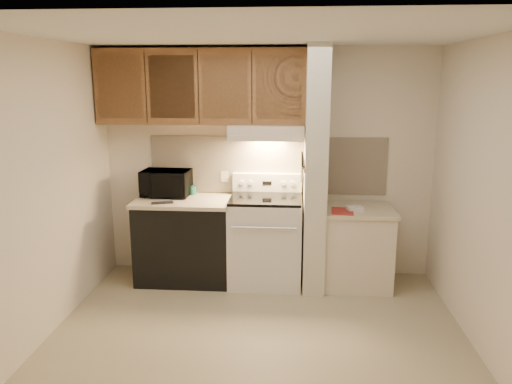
# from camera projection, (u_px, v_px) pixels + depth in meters

# --- Properties ---
(floor) EXTENTS (3.60, 3.60, 0.00)m
(floor) POSITION_uv_depth(u_px,v_px,m) (258.00, 334.00, 4.34)
(floor) COLOR tan
(floor) RESTS_ON ground
(ceiling) EXTENTS (3.60, 3.60, 0.00)m
(ceiling) POSITION_uv_depth(u_px,v_px,m) (258.00, 34.00, 3.78)
(ceiling) COLOR white
(ceiling) RESTS_ON wall_back
(wall_back) EXTENTS (3.60, 2.50, 0.02)m
(wall_back) POSITION_uv_depth(u_px,v_px,m) (268.00, 164.00, 5.51)
(wall_back) COLOR beige
(wall_back) RESTS_ON floor
(wall_left) EXTENTS (0.02, 3.00, 2.50)m
(wall_left) POSITION_uv_depth(u_px,v_px,m) (45.00, 191.00, 4.19)
(wall_left) COLOR beige
(wall_left) RESTS_ON floor
(wall_right) EXTENTS (0.02, 3.00, 2.50)m
(wall_right) POSITION_uv_depth(u_px,v_px,m) (486.00, 198.00, 3.93)
(wall_right) COLOR beige
(wall_right) RESTS_ON floor
(backsplash) EXTENTS (2.60, 0.02, 0.63)m
(backsplash) POSITION_uv_depth(u_px,v_px,m) (268.00, 165.00, 5.51)
(backsplash) COLOR #FFECCE
(backsplash) RESTS_ON wall_back
(range_body) EXTENTS (0.76, 0.65, 0.92)m
(range_body) POSITION_uv_depth(u_px,v_px,m) (266.00, 241.00, 5.36)
(range_body) COLOR silver
(range_body) RESTS_ON floor
(oven_window) EXTENTS (0.50, 0.01, 0.30)m
(oven_window) POSITION_uv_depth(u_px,v_px,m) (264.00, 248.00, 5.04)
(oven_window) COLOR black
(oven_window) RESTS_ON range_body
(oven_handle) EXTENTS (0.65, 0.02, 0.02)m
(oven_handle) POSITION_uv_depth(u_px,v_px,m) (264.00, 228.00, 4.95)
(oven_handle) COLOR silver
(oven_handle) RESTS_ON range_body
(cooktop) EXTENTS (0.74, 0.64, 0.03)m
(cooktop) POSITION_uv_depth(u_px,v_px,m) (266.00, 199.00, 5.25)
(cooktop) COLOR black
(cooktop) RESTS_ON range_body
(range_backguard) EXTENTS (0.76, 0.08, 0.20)m
(range_backguard) POSITION_uv_depth(u_px,v_px,m) (267.00, 182.00, 5.50)
(range_backguard) COLOR silver
(range_backguard) RESTS_ON range_body
(range_display) EXTENTS (0.10, 0.01, 0.04)m
(range_display) POSITION_uv_depth(u_px,v_px,m) (267.00, 183.00, 5.46)
(range_display) COLOR black
(range_display) RESTS_ON range_backguard
(range_knob_left_outer) EXTENTS (0.05, 0.02, 0.05)m
(range_knob_left_outer) POSITION_uv_depth(u_px,v_px,m) (242.00, 183.00, 5.48)
(range_knob_left_outer) COLOR silver
(range_knob_left_outer) RESTS_ON range_backguard
(range_knob_left_inner) EXTENTS (0.05, 0.02, 0.05)m
(range_knob_left_inner) POSITION_uv_depth(u_px,v_px,m) (251.00, 183.00, 5.47)
(range_knob_left_inner) COLOR silver
(range_knob_left_inner) RESTS_ON range_backguard
(range_knob_right_inner) EXTENTS (0.05, 0.02, 0.05)m
(range_knob_right_inner) POSITION_uv_depth(u_px,v_px,m) (283.00, 183.00, 5.44)
(range_knob_right_inner) COLOR silver
(range_knob_right_inner) RESTS_ON range_backguard
(range_knob_right_outer) EXTENTS (0.05, 0.02, 0.05)m
(range_knob_right_outer) POSITION_uv_depth(u_px,v_px,m) (293.00, 184.00, 5.44)
(range_knob_right_outer) COLOR silver
(range_knob_right_outer) RESTS_ON range_backguard
(dishwasher_front) EXTENTS (1.00, 0.63, 0.87)m
(dishwasher_front) POSITION_uv_depth(u_px,v_px,m) (185.00, 241.00, 5.44)
(dishwasher_front) COLOR black
(dishwasher_front) RESTS_ON floor
(left_countertop) EXTENTS (1.04, 0.67, 0.04)m
(left_countertop) POSITION_uv_depth(u_px,v_px,m) (184.00, 201.00, 5.33)
(left_countertop) COLOR beige
(left_countertop) RESTS_ON dishwasher_front
(spoon_rest) EXTENTS (0.23, 0.14, 0.02)m
(spoon_rest) POSITION_uv_depth(u_px,v_px,m) (162.00, 203.00, 5.15)
(spoon_rest) COLOR black
(spoon_rest) RESTS_ON left_countertop
(teal_jar) EXTENTS (0.09, 0.09, 0.10)m
(teal_jar) POSITION_uv_depth(u_px,v_px,m) (192.00, 190.00, 5.53)
(teal_jar) COLOR #1C6657
(teal_jar) RESTS_ON left_countertop
(outlet) EXTENTS (0.08, 0.01, 0.12)m
(outlet) POSITION_uv_depth(u_px,v_px,m) (224.00, 177.00, 5.56)
(outlet) COLOR beige
(outlet) RESTS_ON backsplash
(microwave) EXTENTS (0.53, 0.38, 0.28)m
(microwave) POSITION_uv_depth(u_px,v_px,m) (166.00, 183.00, 5.45)
(microwave) COLOR black
(microwave) RESTS_ON left_countertop
(partition_pillar) EXTENTS (0.22, 0.70, 2.50)m
(partition_pillar) POSITION_uv_depth(u_px,v_px,m) (315.00, 170.00, 5.14)
(partition_pillar) COLOR beige
(partition_pillar) RESTS_ON floor
(pillar_trim) EXTENTS (0.01, 0.70, 0.04)m
(pillar_trim) POSITION_uv_depth(u_px,v_px,m) (304.00, 165.00, 5.13)
(pillar_trim) COLOR brown
(pillar_trim) RESTS_ON partition_pillar
(knife_strip) EXTENTS (0.02, 0.42, 0.04)m
(knife_strip) POSITION_uv_depth(u_px,v_px,m) (304.00, 164.00, 5.08)
(knife_strip) COLOR black
(knife_strip) RESTS_ON partition_pillar
(knife_blade_a) EXTENTS (0.01, 0.03, 0.16)m
(knife_blade_a) POSITION_uv_depth(u_px,v_px,m) (302.00, 176.00, 4.95)
(knife_blade_a) COLOR silver
(knife_blade_a) RESTS_ON knife_strip
(knife_handle_a) EXTENTS (0.02, 0.02, 0.10)m
(knife_handle_a) POSITION_uv_depth(u_px,v_px,m) (303.00, 162.00, 4.90)
(knife_handle_a) COLOR black
(knife_handle_a) RESTS_ON knife_strip
(knife_blade_b) EXTENTS (0.01, 0.04, 0.18)m
(knife_blade_b) POSITION_uv_depth(u_px,v_px,m) (302.00, 176.00, 5.02)
(knife_blade_b) COLOR silver
(knife_blade_b) RESTS_ON knife_strip
(knife_handle_b) EXTENTS (0.02, 0.02, 0.10)m
(knife_handle_b) POSITION_uv_depth(u_px,v_px,m) (303.00, 160.00, 5.01)
(knife_handle_b) COLOR black
(knife_handle_b) RESTS_ON knife_strip
(knife_blade_c) EXTENTS (0.01, 0.04, 0.20)m
(knife_blade_c) POSITION_uv_depth(u_px,v_px,m) (302.00, 176.00, 5.10)
(knife_blade_c) COLOR silver
(knife_blade_c) RESTS_ON knife_strip
(knife_handle_c) EXTENTS (0.02, 0.02, 0.10)m
(knife_handle_c) POSITION_uv_depth(u_px,v_px,m) (302.00, 159.00, 5.08)
(knife_handle_c) COLOR black
(knife_handle_c) RESTS_ON knife_strip
(knife_blade_d) EXTENTS (0.01, 0.04, 0.16)m
(knife_blade_d) POSITION_uv_depth(u_px,v_px,m) (302.00, 172.00, 5.19)
(knife_blade_d) COLOR silver
(knife_blade_d) RESTS_ON knife_strip
(knife_handle_d) EXTENTS (0.02, 0.02, 0.10)m
(knife_handle_d) POSITION_uv_depth(u_px,v_px,m) (302.00, 158.00, 5.14)
(knife_handle_d) COLOR black
(knife_handle_d) RESTS_ON knife_strip
(knife_blade_e) EXTENTS (0.01, 0.04, 0.18)m
(knife_blade_e) POSITION_uv_depth(u_px,v_px,m) (302.00, 171.00, 5.27)
(knife_blade_e) COLOR silver
(knife_blade_e) RESTS_ON knife_strip
(knife_handle_e) EXTENTS (0.02, 0.02, 0.10)m
(knife_handle_e) POSITION_uv_depth(u_px,v_px,m) (302.00, 156.00, 5.24)
(knife_handle_e) COLOR black
(knife_handle_e) RESTS_ON knife_strip
(oven_mitt) EXTENTS (0.03, 0.09, 0.22)m
(oven_mitt) POSITION_uv_depth(u_px,v_px,m) (302.00, 172.00, 5.32)
(oven_mitt) COLOR gray
(oven_mitt) RESTS_ON partition_pillar
(right_cab_base) EXTENTS (0.70, 0.60, 0.81)m
(right_cab_base) POSITION_uv_depth(u_px,v_px,m) (357.00, 249.00, 5.29)
(right_cab_base) COLOR beige
(right_cab_base) RESTS_ON floor
(right_countertop) EXTENTS (0.74, 0.64, 0.04)m
(right_countertop) POSITION_uv_depth(u_px,v_px,m) (358.00, 210.00, 5.20)
(right_countertop) COLOR beige
(right_countertop) RESTS_ON right_cab_base
(red_folder) EXTENTS (0.24, 0.31, 0.01)m
(red_folder) POSITION_uv_depth(u_px,v_px,m) (342.00, 211.00, 5.06)
(red_folder) COLOR #A22E26
(red_folder) RESTS_ON right_countertop
(white_box) EXTENTS (0.18, 0.15, 0.04)m
(white_box) POSITION_uv_depth(u_px,v_px,m) (355.00, 209.00, 5.10)
(white_box) COLOR white
(white_box) RESTS_ON right_countertop
(range_hood) EXTENTS (0.78, 0.44, 0.15)m
(range_hood) POSITION_uv_depth(u_px,v_px,m) (267.00, 132.00, 5.22)
(range_hood) COLOR beige
(range_hood) RESTS_ON upper_cabinets
(hood_lip) EXTENTS (0.78, 0.04, 0.06)m
(hood_lip) POSITION_uv_depth(u_px,v_px,m) (266.00, 138.00, 5.02)
(hood_lip) COLOR beige
(hood_lip) RESTS_ON range_hood
(upper_cabinets) EXTENTS (2.18, 0.33, 0.77)m
(upper_cabinets) POSITION_uv_depth(u_px,v_px,m) (201.00, 87.00, 5.21)
(upper_cabinets) COLOR brown
(upper_cabinets) RESTS_ON wall_back
(cab_door_a) EXTENTS (0.46, 0.01, 0.63)m
(cab_door_a) POSITION_uv_depth(u_px,v_px,m) (120.00, 87.00, 5.11)
(cab_door_a) COLOR brown
(cab_door_a) RESTS_ON upper_cabinets
(cab_gap_a) EXTENTS (0.01, 0.01, 0.73)m
(cab_gap_a) POSITION_uv_depth(u_px,v_px,m) (146.00, 87.00, 5.09)
(cab_gap_a) COLOR black
(cab_gap_a) RESTS_ON upper_cabinets
(cab_door_b) EXTENTS (0.46, 0.01, 0.63)m
(cab_door_b) POSITION_uv_depth(u_px,v_px,m) (172.00, 87.00, 5.07)
(cab_door_b) COLOR brown
(cab_door_b) RESTS_ON upper_cabinets
(cab_gap_b) EXTENTS (0.01, 0.01, 0.73)m
(cab_gap_b) POSITION_uv_depth(u_px,v_px,m) (198.00, 87.00, 5.05)
(cab_gap_b) COLOR black
(cab_gap_b) RESTS_ON upper_cabinets
(cab_door_c) EXTENTS (0.46, 0.01, 0.63)m
(cab_door_c) POSITION_uv_depth(u_px,v_px,m) (225.00, 87.00, 5.03)
(cab_door_c) COLOR brown
(cab_door_c) RESTS_ON upper_cabinets
(cab_gap_c) EXTENTS (0.01, 0.01, 0.73)m
(cab_gap_c) POSITION_uv_depth(u_px,v_px,m) (252.00, 87.00, 5.01)
(cab_gap_c) COLOR black
(cab_gap_c) RESTS_ON upper_cabinets
(cab_door_d) EXTENTS (0.46, 0.01, 0.63)m
(cab_door_d) POSITION_uv_depth(u_px,v_px,m) (279.00, 87.00, 4.99)
(cab_door_d) COLOR brown
(cab_door_d) RESTS_ON upper_cabinets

